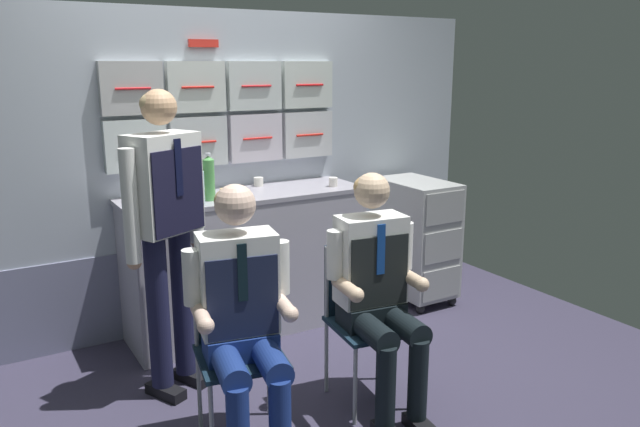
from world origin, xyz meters
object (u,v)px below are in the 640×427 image
(crew_member_left, at_px, (242,310))
(water_bottle_blue_cap, at_px, (209,178))
(crew_member_standing, at_px, (166,218))
(snack_banana, at_px, (176,198))
(service_trolley, at_px, (415,237))
(folding_chair_right, at_px, (363,304))
(crew_member_right, at_px, (378,284))
(folding_chair_left, at_px, (236,333))
(espresso_cup_small, at_px, (333,182))

(crew_member_left, relative_size, water_bottle_blue_cap, 4.26)
(crew_member_standing, bearing_deg, snack_banana, 66.75)
(service_trolley, xyz_separation_m, crew_member_standing, (-2.05, -0.41, 0.50))
(folding_chair_right, xyz_separation_m, snack_banana, (-0.66, 1.11, 0.46))
(crew_member_right, relative_size, snack_banana, 7.33)
(folding_chair_left, relative_size, water_bottle_blue_cap, 2.84)
(folding_chair_left, xyz_separation_m, espresso_cup_small, (1.18, 1.01, 0.47))
(folding_chair_left, relative_size, folding_chair_right, 1.00)
(crew_member_left, xyz_separation_m, water_bottle_blue_cap, (0.31, 1.18, 0.40))
(crew_member_left, height_order, water_bottle_blue_cap, crew_member_left)
(crew_member_left, relative_size, snack_banana, 7.41)
(service_trolley, distance_m, crew_member_left, 2.26)
(service_trolley, height_order, crew_member_left, crew_member_left)
(crew_member_left, relative_size, crew_member_standing, 0.76)
(crew_member_left, bearing_deg, crew_member_right, -0.96)
(water_bottle_blue_cap, distance_m, espresso_cup_small, 0.91)
(service_trolley, bearing_deg, folding_chair_left, -152.86)
(crew_member_left, height_order, crew_member_standing, crew_member_standing)
(service_trolley, relative_size, crew_member_left, 0.73)
(crew_member_left, bearing_deg, service_trolley, 30.34)
(crew_member_right, relative_size, water_bottle_blue_cap, 4.22)
(folding_chair_right, bearing_deg, crew_member_left, -169.21)
(folding_chair_right, xyz_separation_m, espresso_cup_small, (0.44, 1.02, 0.47))
(crew_member_standing, xyz_separation_m, water_bottle_blue_cap, (0.42, 0.45, 0.11))
(crew_member_right, bearing_deg, water_bottle_blue_cap, 110.38)
(folding_chair_left, xyz_separation_m, snack_banana, (0.08, 1.10, 0.46))
(crew_member_left, relative_size, crew_member_right, 1.01)
(service_trolley, relative_size, water_bottle_blue_cap, 3.12)
(crew_member_right, bearing_deg, snack_banana, 116.59)
(service_trolley, bearing_deg, folding_chair_right, -139.77)
(crew_member_right, distance_m, snack_banana, 1.45)
(crew_member_standing, bearing_deg, service_trolley, 11.24)
(crew_member_standing, distance_m, water_bottle_blue_cap, 0.63)
(espresso_cup_small, relative_size, snack_banana, 0.37)
(service_trolley, distance_m, snack_banana, 1.89)
(crew_member_standing, xyz_separation_m, espresso_cup_small, (1.33, 0.44, -0.00))
(crew_member_left, xyz_separation_m, espresso_cup_small, (1.21, 1.17, 0.29))
(folding_chair_right, distance_m, crew_member_right, 0.23)
(folding_chair_left, height_order, snack_banana, snack_banana)
(crew_member_standing, height_order, espresso_cup_small, crew_member_standing)
(service_trolley, bearing_deg, crew_member_left, -149.66)
(folding_chair_right, bearing_deg, folding_chair_left, 179.23)
(crew_member_left, height_order, espresso_cup_small, crew_member_left)
(water_bottle_blue_cap, bearing_deg, crew_member_right, -69.62)
(crew_member_right, relative_size, espresso_cup_small, 19.88)
(espresso_cup_small, height_order, snack_banana, espresso_cup_small)
(folding_chair_left, xyz_separation_m, crew_member_standing, (-0.14, 0.57, 0.47))
(service_trolley, relative_size, crew_member_right, 0.74)
(snack_banana, bearing_deg, folding_chair_right, -59.41)
(service_trolley, distance_m, water_bottle_blue_cap, 1.74)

